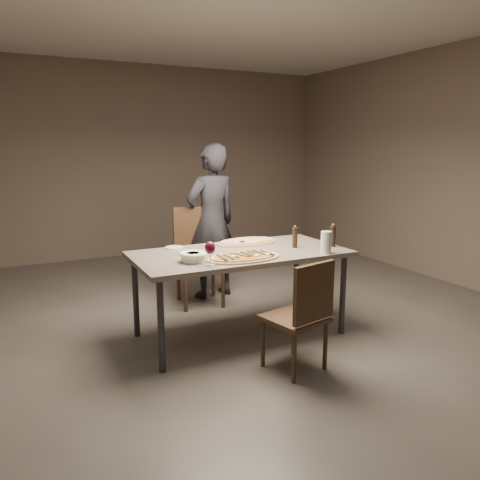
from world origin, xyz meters
name	(u,v)px	position (x,y,z in m)	size (l,w,h in m)	color
room	(240,175)	(0.00, 0.00, 1.40)	(7.00, 7.00, 7.00)	#5B554E
dining_table	(240,258)	(0.00, 0.00, 0.69)	(1.80, 0.90, 0.75)	slate
zucchini_pizza	(244,257)	(-0.09, -0.25, 0.77)	(0.62, 0.34, 0.05)	tan
ham_pizza	(247,242)	(0.21, 0.28, 0.77)	(0.59, 0.33, 0.04)	tan
bread_basket	(193,256)	(-0.48, -0.16, 0.80)	(0.21, 0.21, 0.08)	#FAECCA
oil_dish	(263,252)	(0.15, -0.13, 0.76)	(0.12, 0.12, 0.01)	white
pepper_mill_left	(295,237)	(0.51, -0.07, 0.84)	(0.05, 0.05, 0.20)	black
pepper_mill_right	(333,236)	(0.83, -0.19, 0.85)	(0.05, 0.05, 0.21)	black
carafe	(326,242)	(0.61, -0.38, 0.84)	(0.09, 0.09, 0.19)	silver
wine_glass	(210,249)	(-0.41, -0.31, 0.88)	(0.08, 0.08, 0.18)	silver
side_plate	(174,247)	(-0.46, 0.38, 0.76)	(0.16, 0.16, 0.01)	white
chair_near	(303,311)	(0.10, -0.82, 0.47)	(0.48, 0.48, 0.84)	#3F2B1A
chair_far	(198,250)	(0.00, 1.01, 0.56)	(0.54, 0.54, 1.00)	#3F2B1A
diner	(212,222)	(0.21, 1.11, 0.83)	(0.61, 0.40, 1.66)	black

